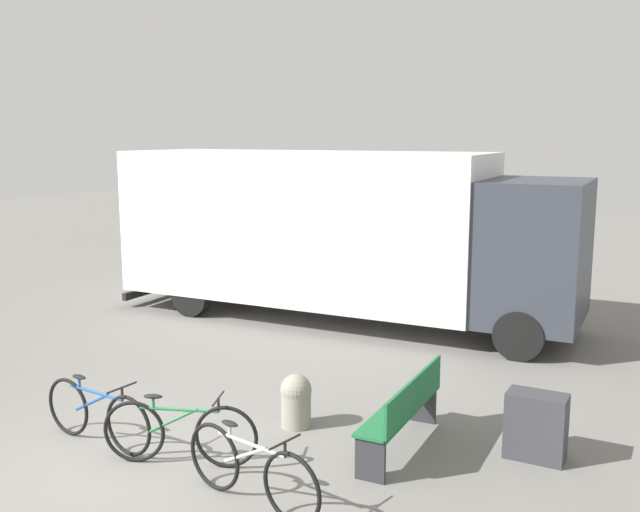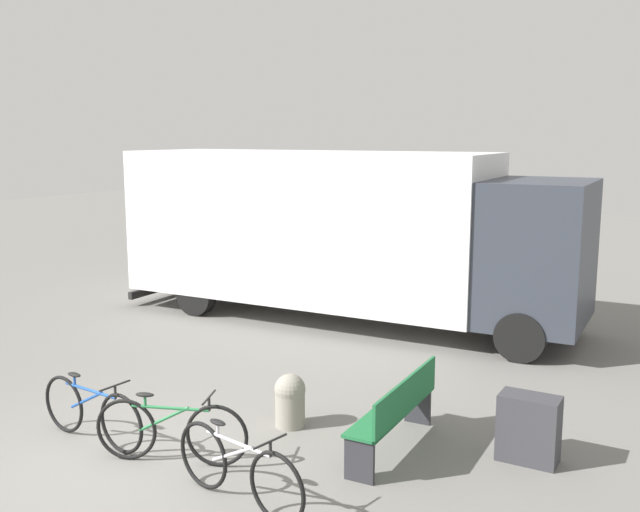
{
  "view_description": "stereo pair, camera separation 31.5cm",
  "coord_description": "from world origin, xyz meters",
  "px_view_note": "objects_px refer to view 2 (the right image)",
  "views": [
    {
      "loc": [
        5.49,
        -5.4,
        3.67
      ],
      "look_at": [
        0.11,
        4.64,
        1.74
      ],
      "focal_mm": 40.0,
      "sensor_mm": 36.0,
      "label": 1
    },
    {
      "loc": [
        5.76,
        -5.25,
        3.67
      ],
      "look_at": [
        0.11,
        4.64,
        1.74
      ],
      "focal_mm": 40.0,
      "sensor_mm": 36.0,
      "label": 2
    }
  ],
  "objects_px": {
    "delivery_truck": "(341,229)",
    "bicycle_near": "(91,412)",
    "bollard_near_bench": "(290,399)",
    "bicycle_far": "(238,468)",
    "bicycle_middle": "(171,431)",
    "park_bench": "(398,409)",
    "utility_box": "(529,428)"
  },
  "relations": [
    {
      "from": "delivery_truck",
      "to": "bicycle_near",
      "type": "xyz_separation_m",
      "value": [
        0.18,
        -6.69,
        -1.44
      ]
    },
    {
      "from": "delivery_truck",
      "to": "bollard_near_bench",
      "type": "xyz_separation_m",
      "value": [
        2.0,
        -5.09,
        -1.47
      ]
    },
    {
      "from": "park_bench",
      "to": "bicycle_middle",
      "type": "xyz_separation_m",
      "value": [
        -2.09,
        -1.56,
        -0.13
      ]
    },
    {
      "from": "delivery_truck",
      "to": "park_bench",
      "type": "height_order",
      "value": "delivery_truck"
    },
    {
      "from": "bicycle_near",
      "to": "bicycle_far",
      "type": "distance_m",
      "value": 2.44
    },
    {
      "from": "bicycle_far",
      "to": "bollard_near_bench",
      "type": "height_order",
      "value": "bicycle_far"
    },
    {
      "from": "bicycle_near",
      "to": "utility_box",
      "type": "height_order",
      "value": "bicycle_near"
    },
    {
      "from": "bicycle_near",
      "to": "delivery_truck",
      "type": "bearing_deg",
      "value": 96.29
    },
    {
      "from": "delivery_truck",
      "to": "utility_box",
      "type": "xyz_separation_m",
      "value": [
        4.88,
        -4.58,
        -1.44
      ]
    },
    {
      "from": "park_bench",
      "to": "bicycle_middle",
      "type": "distance_m",
      "value": 2.61
    },
    {
      "from": "delivery_truck",
      "to": "bicycle_middle",
      "type": "height_order",
      "value": "delivery_truck"
    },
    {
      "from": "bollard_near_bench",
      "to": "utility_box",
      "type": "bearing_deg",
      "value": 9.98
    },
    {
      "from": "bicycle_near",
      "to": "bicycle_middle",
      "type": "bearing_deg",
      "value": 6.97
    },
    {
      "from": "delivery_truck",
      "to": "utility_box",
      "type": "distance_m",
      "value": 6.84
    },
    {
      "from": "bicycle_middle",
      "to": "bicycle_far",
      "type": "distance_m",
      "value": 1.26
    },
    {
      "from": "bicycle_near",
      "to": "bicycle_middle",
      "type": "distance_m",
      "value": 1.21
    },
    {
      "from": "park_bench",
      "to": "bollard_near_bench",
      "type": "xyz_separation_m",
      "value": [
        -1.48,
        -0.0,
        -0.16
      ]
    },
    {
      "from": "bicycle_near",
      "to": "bicycle_middle",
      "type": "relative_size",
      "value": 1.06
    },
    {
      "from": "bollard_near_bench",
      "to": "bicycle_near",
      "type": "bearing_deg",
      "value": -138.67
    },
    {
      "from": "park_bench",
      "to": "bicycle_far",
      "type": "relative_size",
      "value": 1.07
    },
    {
      "from": "bicycle_near",
      "to": "utility_box",
      "type": "relative_size",
      "value": 2.31
    },
    {
      "from": "delivery_truck",
      "to": "bollard_near_bench",
      "type": "relative_size",
      "value": 13.55
    },
    {
      "from": "bicycle_near",
      "to": "bollard_near_bench",
      "type": "height_order",
      "value": "bicycle_near"
    },
    {
      "from": "park_bench",
      "to": "bicycle_near",
      "type": "height_order",
      "value": "park_bench"
    },
    {
      "from": "bicycle_near",
      "to": "bollard_near_bench",
      "type": "relative_size",
      "value": 2.61
    },
    {
      "from": "bicycle_near",
      "to": "utility_box",
      "type": "xyz_separation_m",
      "value": [
        4.7,
        2.11,
        0.0
      ]
    },
    {
      "from": "bicycle_far",
      "to": "utility_box",
      "type": "bearing_deg",
      "value": 57.72
    },
    {
      "from": "park_bench",
      "to": "bicycle_far",
      "type": "distance_m",
      "value": 2.13
    },
    {
      "from": "delivery_truck",
      "to": "utility_box",
      "type": "relative_size",
      "value": 11.99
    },
    {
      "from": "park_bench",
      "to": "bicycle_near",
      "type": "bearing_deg",
      "value": 114.06
    },
    {
      "from": "delivery_truck",
      "to": "bicycle_middle",
      "type": "relative_size",
      "value": 5.47
    },
    {
      "from": "delivery_truck",
      "to": "bicycle_far",
      "type": "relative_size",
      "value": 5.25
    }
  ]
}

